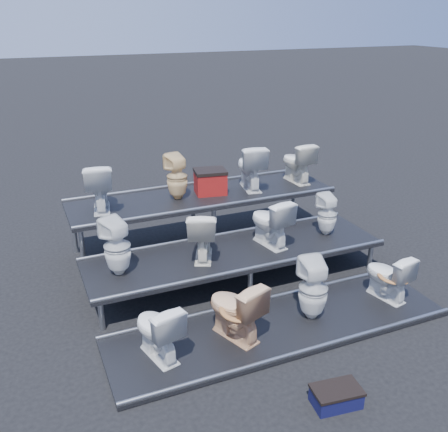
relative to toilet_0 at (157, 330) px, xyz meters
name	(u,v)px	position (x,y,z in m)	size (l,w,h in m)	color
ground	(235,279)	(1.51, 1.30, -0.40)	(80.00, 80.00, 0.00)	black
tier_front	(279,326)	(1.51, 0.00, -0.37)	(4.20, 1.20, 0.06)	black
tier_mid	(236,265)	(1.51, 1.30, -0.17)	(4.20, 1.20, 0.46)	black
tier_back	(203,220)	(1.51, 2.60, 0.03)	(4.20, 1.20, 0.86)	black
toilet_0	(157,330)	(0.00, 0.00, 0.00)	(0.38, 0.67, 0.68)	white
toilet_1	(235,309)	(0.92, 0.00, 0.03)	(0.41, 0.72, 0.74)	tan
toilet_2	(313,289)	(1.96, 0.00, 0.05)	(0.35, 0.36, 0.79)	white
toilet_3	(388,276)	(3.10, 0.00, -0.02)	(0.36, 0.63, 0.65)	white
toilet_4	(117,247)	(-0.13, 1.30, 0.44)	(0.34, 0.35, 0.75)	white
toilet_5	(203,234)	(1.02, 1.30, 0.40)	(0.38, 0.67, 0.69)	white
toilet_6	(270,222)	(2.04, 1.30, 0.41)	(0.39, 0.69, 0.71)	white
toilet_7	(327,214)	(3.01, 1.30, 0.37)	(0.28, 0.29, 0.63)	white
toilet_8	(99,186)	(-0.08, 2.60, 0.82)	(0.40, 0.70, 0.71)	white
toilet_9	(177,177)	(1.10, 2.60, 0.81)	(0.32, 0.33, 0.71)	#F5D191
toilet_10	(250,166)	(2.35, 2.60, 0.83)	(0.41, 0.73, 0.74)	white
toilet_11	(297,162)	(3.23, 2.60, 0.80)	(0.38, 0.67, 0.69)	white
red_crate	(210,183)	(1.66, 2.63, 0.63)	(0.47, 0.38, 0.34)	maroon
step_stool	(336,398)	(1.41, -1.33, -0.32)	(0.46, 0.28, 0.17)	#0E0F34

